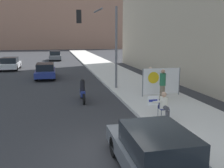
{
  "coord_description": "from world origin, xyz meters",
  "views": [
    {
      "loc": [
        -1.78,
        -7.1,
        3.74
      ],
      "look_at": [
        1.27,
        6.34,
        1.11
      ],
      "focal_mm": 40.0,
      "sensor_mm": 36.0,
      "label": 1
    }
  ],
  "objects_px": {
    "pedestrian_behind": "(150,79)",
    "motorcycle_on_road": "(83,92)",
    "protest_banner": "(161,81)",
    "car_on_road_distant": "(55,56)",
    "seated_protester": "(164,105)",
    "traffic_light_pole": "(103,34)",
    "car_on_road_midblock": "(10,64)",
    "car_on_road_nearest": "(45,71)",
    "parked_car_curbside": "(156,153)",
    "jogger_on_sidewalk": "(162,85)"
  },
  "relations": [
    {
      "from": "car_on_road_nearest",
      "to": "car_on_road_distant",
      "type": "height_order",
      "value": "car_on_road_distant"
    },
    {
      "from": "jogger_on_sidewalk",
      "to": "car_on_road_distant",
      "type": "relative_size",
      "value": 0.39
    },
    {
      "from": "seated_protester",
      "to": "car_on_road_midblock",
      "type": "distance_m",
      "value": 22.6
    },
    {
      "from": "seated_protester",
      "to": "pedestrian_behind",
      "type": "distance_m",
      "value": 5.36
    },
    {
      "from": "parked_car_curbside",
      "to": "car_on_road_distant",
      "type": "xyz_separation_m",
      "value": [
        -2.56,
        35.13,
        0.07
      ]
    },
    {
      "from": "traffic_light_pole",
      "to": "seated_protester",
      "type": "bearing_deg",
      "value": -79.17
    },
    {
      "from": "traffic_light_pole",
      "to": "motorcycle_on_road",
      "type": "bearing_deg",
      "value": -123.36
    },
    {
      "from": "parked_car_curbside",
      "to": "car_on_road_distant",
      "type": "relative_size",
      "value": 0.94
    },
    {
      "from": "car_on_road_distant",
      "to": "car_on_road_nearest",
      "type": "bearing_deg",
      "value": -92.89
    },
    {
      "from": "traffic_light_pole",
      "to": "jogger_on_sidewalk",
      "type": "bearing_deg",
      "value": -56.43
    },
    {
      "from": "jogger_on_sidewalk",
      "to": "protest_banner",
      "type": "height_order",
      "value": "jogger_on_sidewalk"
    },
    {
      "from": "traffic_light_pole",
      "to": "motorcycle_on_road",
      "type": "distance_m",
      "value": 4.55
    },
    {
      "from": "parked_car_curbside",
      "to": "traffic_light_pole",
      "type": "bearing_deg",
      "value": 86.65
    },
    {
      "from": "motorcycle_on_road",
      "to": "protest_banner",
      "type": "bearing_deg",
      "value": -4.2
    },
    {
      "from": "pedestrian_behind",
      "to": "traffic_light_pole",
      "type": "bearing_deg",
      "value": 139.85
    },
    {
      "from": "pedestrian_behind",
      "to": "car_on_road_nearest",
      "type": "distance_m",
      "value": 10.81
    },
    {
      "from": "car_on_road_distant",
      "to": "seated_protester",
      "type": "bearing_deg",
      "value": -81.68
    },
    {
      "from": "protest_banner",
      "to": "car_on_road_distant",
      "type": "bearing_deg",
      "value": 103.03
    },
    {
      "from": "jogger_on_sidewalk",
      "to": "car_on_road_distant",
      "type": "distance_m",
      "value": 28.73
    },
    {
      "from": "parked_car_curbside",
      "to": "car_on_road_midblock",
      "type": "bearing_deg",
      "value": 107.26
    },
    {
      "from": "parked_car_curbside",
      "to": "car_on_road_distant",
      "type": "height_order",
      "value": "car_on_road_distant"
    },
    {
      "from": "protest_banner",
      "to": "motorcycle_on_road",
      "type": "height_order",
      "value": "protest_banner"
    },
    {
      "from": "seated_protester",
      "to": "car_on_road_midblock",
      "type": "xyz_separation_m",
      "value": [
        -9.58,
        20.47,
        -0.1
      ]
    },
    {
      "from": "parked_car_curbside",
      "to": "car_on_road_midblock",
      "type": "relative_size",
      "value": 0.96
    },
    {
      "from": "jogger_on_sidewalk",
      "to": "car_on_road_midblock",
      "type": "height_order",
      "value": "jogger_on_sidewalk"
    },
    {
      "from": "seated_protester",
      "to": "protest_banner",
      "type": "bearing_deg",
      "value": 75.92
    },
    {
      "from": "car_on_road_midblock",
      "to": "parked_car_curbside",
      "type": "bearing_deg",
      "value": -72.74
    },
    {
      "from": "car_on_road_distant",
      "to": "parked_car_curbside",
      "type": "bearing_deg",
      "value": -85.83
    },
    {
      "from": "car_on_road_nearest",
      "to": "motorcycle_on_road",
      "type": "relative_size",
      "value": 2.18
    },
    {
      "from": "pedestrian_behind",
      "to": "traffic_light_pole",
      "type": "height_order",
      "value": "traffic_light_pole"
    },
    {
      "from": "seated_protester",
      "to": "car_on_road_nearest",
      "type": "relative_size",
      "value": 0.27
    },
    {
      "from": "seated_protester",
      "to": "car_on_road_midblock",
      "type": "relative_size",
      "value": 0.27
    },
    {
      "from": "car_on_road_midblock",
      "to": "car_on_road_distant",
      "type": "relative_size",
      "value": 0.98
    },
    {
      "from": "traffic_light_pole",
      "to": "pedestrian_behind",
      "type": "bearing_deg",
      "value": -35.18
    },
    {
      "from": "traffic_light_pole",
      "to": "car_on_road_midblock",
      "type": "bearing_deg",
      "value": 121.61
    },
    {
      "from": "pedestrian_behind",
      "to": "motorcycle_on_road",
      "type": "bearing_deg",
      "value": -176.52
    },
    {
      "from": "pedestrian_behind",
      "to": "motorcycle_on_road",
      "type": "relative_size",
      "value": 0.82
    },
    {
      "from": "car_on_road_midblock",
      "to": "car_on_road_distant",
      "type": "xyz_separation_m",
      "value": [
        5.02,
        10.74,
        0.03
      ]
    },
    {
      "from": "protest_banner",
      "to": "traffic_light_pole",
      "type": "distance_m",
      "value": 5.1
    },
    {
      "from": "traffic_light_pole",
      "to": "car_on_road_nearest",
      "type": "bearing_deg",
      "value": 122.37
    },
    {
      "from": "pedestrian_behind",
      "to": "traffic_light_pole",
      "type": "relative_size",
      "value": 0.3
    },
    {
      "from": "traffic_light_pole",
      "to": "car_on_road_midblock",
      "type": "height_order",
      "value": "traffic_light_pole"
    },
    {
      "from": "seated_protester",
      "to": "car_on_road_nearest",
      "type": "bearing_deg",
      "value": 119.95
    },
    {
      "from": "seated_protester",
      "to": "parked_car_curbside",
      "type": "bearing_deg",
      "value": -109.01
    },
    {
      "from": "traffic_light_pole",
      "to": "motorcycle_on_road",
      "type": "xyz_separation_m",
      "value": [
        -1.7,
        -2.58,
        -3.35
      ]
    },
    {
      "from": "car_on_road_nearest",
      "to": "pedestrian_behind",
      "type": "bearing_deg",
      "value": -50.85
    },
    {
      "from": "car_on_road_midblock",
      "to": "car_on_road_distant",
      "type": "bearing_deg",
      "value": 64.94
    },
    {
      "from": "seated_protester",
      "to": "car_on_road_nearest",
      "type": "xyz_separation_m",
      "value": [
        -5.45,
        13.56,
        -0.13
      ]
    },
    {
      "from": "seated_protester",
      "to": "motorcycle_on_road",
      "type": "distance_m",
      "value": 5.46
    },
    {
      "from": "jogger_on_sidewalk",
      "to": "protest_banner",
      "type": "distance_m",
      "value": 1.15
    }
  ]
}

